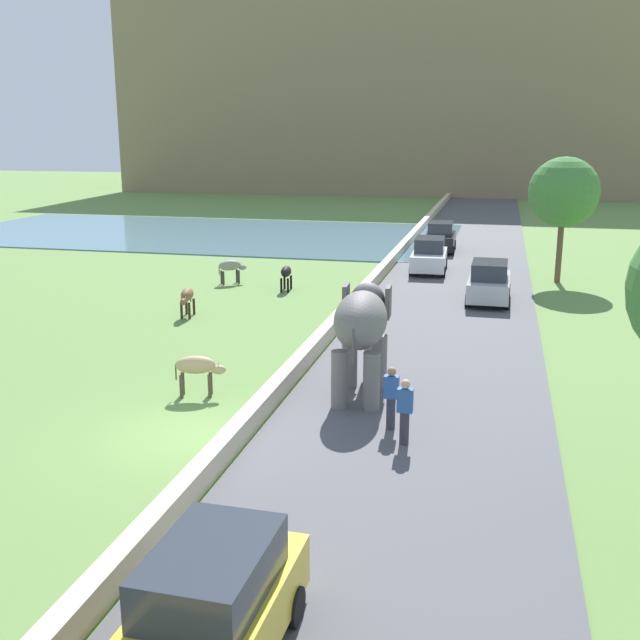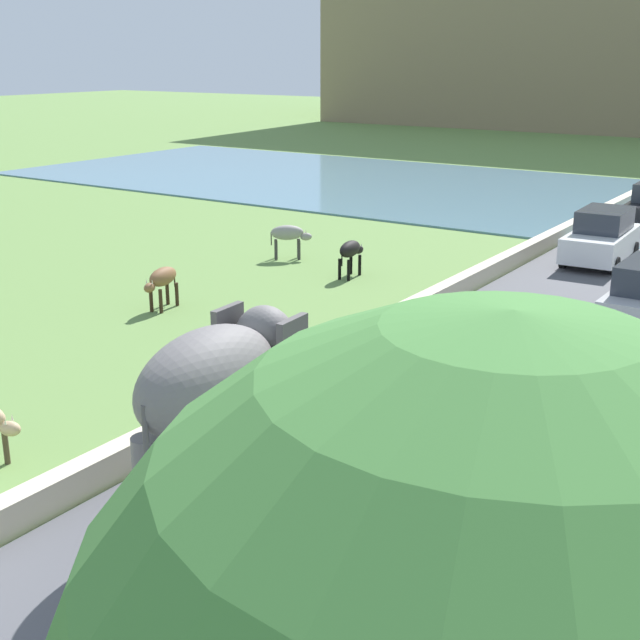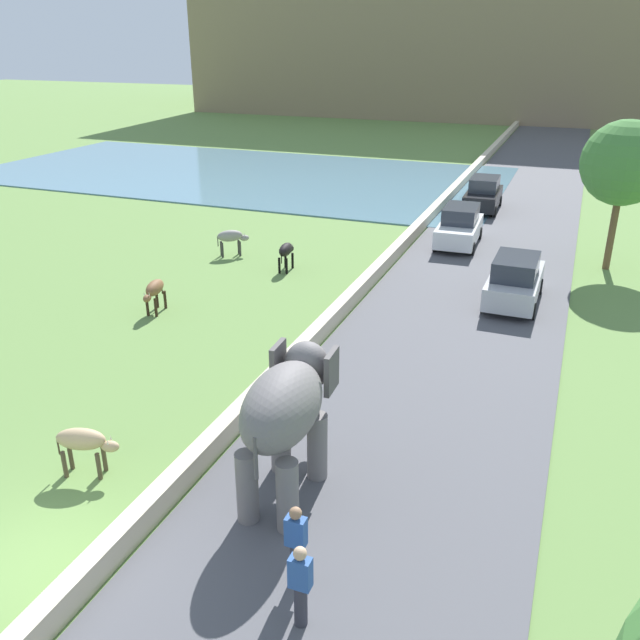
% 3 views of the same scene
% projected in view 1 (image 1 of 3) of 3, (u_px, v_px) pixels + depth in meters
% --- Properties ---
extents(ground_plane, '(220.00, 220.00, 0.00)m').
position_uv_depth(ground_plane, '(194.00, 435.00, 18.09)').
color(ground_plane, '#608442').
extents(road_surface, '(7.00, 120.00, 0.06)m').
position_uv_depth(road_surface, '(456.00, 284.00, 35.81)').
color(road_surface, '#4C4C51').
rests_on(road_surface, ground).
extents(barrier_wall, '(0.40, 110.00, 0.55)m').
position_uv_depth(barrier_wall, '(370.00, 283.00, 34.73)').
color(barrier_wall, beige).
rests_on(barrier_wall, ground).
extents(lake, '(36.00, 18.00, 0.08)m').
position_uv_depth(lake, '(199.00, 233.00, 53.57)').
color(lake, slate).
rests_on(lake, ground).
extents(hill_distant, '(64.00, 28.00, 24.13)m').
position_uv_depth(hill_distant, '(402.00, 91.00, 94.10)').
color(hill_distant, '#897556').
rests_on(hill_distant, ground).
extents(elephant, '(1.52, 3.49, 2.99)m').
position_uv_depth(elephant, '(362.00, 325.00, 20.22)').
color(elephant, slate).
rests_on(elephant, ground).
extents(person_beside_elephant, '(0.36, 0.22, 1.63)m').
position_uv_depth(person_beside_elephant, '(391.00, 397.00, 18.12)').
color(person_beside_elephant, '#33333D').
rests_on(person_beside_elephant, ground).
extents(person_trailing, '(0.36, 0.22, 1.63)m').
position_uv_depth(person_trailing, '(405.00, 411.00, 17.22)').
color(person_trailing, '#33333D').
rests_on(person_trailing, ground).
extents(car_white, '(1.91, 4.06, 1.80)m').
position_uv_depth(car_white, '(429.00, 256.00, 38.66)').
color(car_white, white).
rests_on(car_white, ground).
extents(car_silver, '(1.83, 4.02, 1.80)m').
position_uv_depth(car_silver, '(489.00, 282.00, 31.81)').
color(car_silver, '#B7B7BC').
rests_on(car_silver, ground).
extents(car_black, '(1.87, 4.04, 1.80)m').
position_uv_depth(car_black, '(440.00, 237.00, 45.35)').
color(car_black, black).
rests_on(car_black, ground).
extents(car_yellow, '(1.86, 4.04, 1.80)m').
position_uv_depth(car_yellow, '(209.00, 613.00, 9.94)').
color(car_yellow, gold).
rests_on(car_yellow, ground).
extents(cow_black, '(0.54, 1.41, 1.15)m').
position_uv_depth(cow_black, '(286.00, 273.00, 34.30)').
color(cow_black, black).
rests_on(cow_black, ground).
extents(cow_tan, '(1.42, 0.73, 1.15)m').
position_uv_depth(cow_tan, '(197.00, 367.00, 20.55)').
color(cow_tan, tan).
rests_on(cow_tan, ground).
extents(cow_grey, '(1.29, 1.12, 1.15)m').
position_uv_depth(cow_grey, '(231.00, 267.00, 35.86)').
color(cow_grey, gray).
rests_on(cow_grey, ground).
extents(cow_brown, '(0.61, 1.42, 1.15)m').
position_uv_depth(cow_brown, '(187.00, 296.00, 29.39)').
color(cow_brown, brown).
rests_on(cow_brown, ground).
extents(tree_mid, '(3.31, 3.31, 5.98)m').
position_uv_depth(tree_mid, '(564.00, 192.00, 35.38)').
color(tree_mid, brown).
rests_on(tree_mid, ground).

